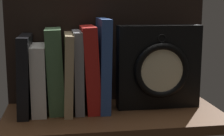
% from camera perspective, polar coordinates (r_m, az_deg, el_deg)
% --- Properties ---
extents(ground_plane, '(0.58, 0.27, 0.03)m').
position_cam_1_polar(ground_plane, '(0.92, 0.32, -8.21)').
color(ground_plane, '#4C2D19').
extents(back_panel, '(0.58, 0.01, 0.36)m').
position_cam_1_polar(back_panel, '(1.01, -0.86, 4.69)').
color(back_panel, black).
rests_on(back_panel, ground_plane).
extents(book_black_skeptic, '(0.04, 0.16, 0.21)m').
position_cam_1_polar(book_black_skeptic, '(0.93, -14.38, -1.04)').
color(book_black_skeptic, black).
rests_on(book_black_skeptic, ground_plane).
extents(book_white_catcher, '(0.04, 0.14, 0.18)m').
position_cam_1_polar(book_white_catcher, '(0.92, -12.12, -1.77)').
color(book_white_catcher, silver).
rests_on(book_white_catcher, ground_plane).
extents(book_green_romantic, '(0.05, 0.12, 0.22)m').
position_cam_1_polar(book_green_romantic, '(0.92, -9.54, -0.40)').
color(book_green_romantic, '#476B44').
rests_on(book_green_romantic, ground_plane).
extents(book_tan_shortstories, '(0.03, 0.17, 0.21)m').
position_cam_1_polar(book_tan_shortstories, '(0.92, -7.37, -0.75)').
color(book_tan_shortstories, tan).
rests_on(book_tan_shortstories, ground_plane).
extents(book_gray_chess, '(0.02, 0.14, 0.22)m').
position_cam_1_polar(book_gray_chess, '(0.92, -5.75, -0.51)').
color(book_gray_chess, gray).
rests_on(book_gray_chess, ground_plane).
extents(book_red_requiem, '(0.05, 0.14, 0.23)m').
position_cam_1_polar(book_red_requiem, '(0.92, -3.68, -0.06)').
color(book_red_requiem, red).
rests_on(book_red_requiem, ground_plane).
extents(book_blue_modern, '(0.03, 0.14, 0.25)m').
position_cam_1_polar(book_blue_modern, '(0.92, -1.52, 0.61)').
color(book_blue_modern, '#2D4C8E').
rests_on(book_blue_modern, ground_plane).
extents(framed_clock, '(0.23, 0.07, 0.23)m').
position_cam_1_polar(framed_clock, '(0.95, 7.86, 0.13)').
color(framed_clock, black).
rests_on(framed_clock, ground_plane).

